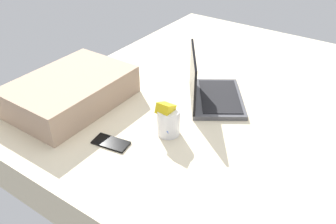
% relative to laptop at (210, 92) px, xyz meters
% --- Properties ---
extents(bed_mattress, '(1.80, 1.40, 0.18)m').
position_rel_laptop_xyz_m(bed_mattress, '(0.11, 0.01, -0.13)').
color(bed_mattress, beige).
rests_on(bed_mattress, ground).
extents(laptop, '(0.40, 0.37, 0.23)m').
position_rel_laptop_xyz_m(laptop, '(0.00, 0.00, 0.00)').
color(laptop, '#4C4C51').
rests_on(laptop, bed_mattress).
extents(snack_cup, '(0.09, 0.09, 0.14)m').
position_rel_laptop_xyz_m(snack_cup, '(-0.31, 0.02, 0.02)').
color(snack_cup, silver).
rests_on(snack_cup, bed_mattress).
extents(cell_phone, '(0.09, 0.15, 0.01)m').
position_rel_laptop_xyz_m(cell_phone, '(-0.49, 0.16, -0.04)').
color(cell_phone, black).
rests_on(cell_phone, bed_mattress).
extents(pillow, '(0.52, 0.36, 0.13)m').
position_rel_laptop_xyz_m(pillow, '(-0.37, 0.49, 0.02)').
color(pillow, tan).
rests_on(pillow, bed_mattress).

